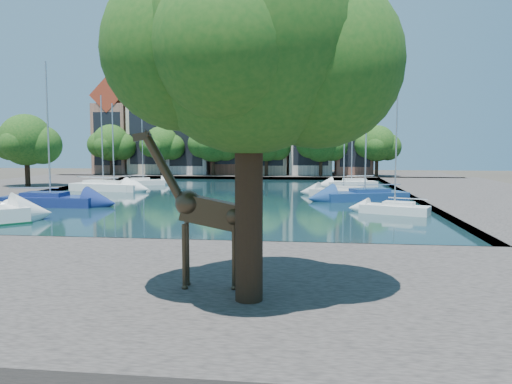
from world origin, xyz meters
TOP-DOWN VIEW (x-y plane):
  - ground at (0.00, 0.00)m, footprint 160.00×160.00m
  - water_basin at (0.00, 24.00)m, footprint 38.00×50.00m
  - near_quay at (0.00, -7.00)m, footprint 50.00×14.00m
  - far_quay at (0.00, 56.00)m, footprint 60.00×16.00m
  - right_quay at (25.00, 24.00)m, footprint 14.00×52.00m
  - plane_tree at (7.62, -9.01)m, footprint 8.32×6.40m
  - townhouse_west_end at (-23.00, 55.99)m, footprint 5.44×9.18m
  - townhouse_west_mid at (-17.00, 55.99)m, footprint 5.94×9.18m
  - townhouse_west_inner at (-10.50, 55.99)m, footprint 6.43×9.18m
  - townhouse_center at (-4.00, 55.99)m, footprint 5.44×9.18m
  - townhouse_east_inner at (2.00, 55.99)m, footprint 5.94×9.18m
  - townhouse_east_mid at (8.50, 55.99)m, footprint 6.43×9.18m
  - townhouse_east_end at (15.00, 55.99)m, footprint 5.44×9.18m
  - far_tree_far_west at (-21.90, 50.49)m, footprint 7.28×5.60m
  - far_tree_west at (-13.91, 50.49)m, footprint 6.76×5.20m
  - far_tree_mid_west at (-5.89, 50.49)m, footprint 7.80×6.00m
  - far_tree_mid_east at (2.10, 50.49)m, footprint 7.02×5.40m
  - far_tree_east at (10.11, 50.49)m, footprint 7.54×5.80m
  - far_tree_far_east at (18.09, 50.49)m, footprint 6.76×5.20m
  - side_tree_left_far at (-21.90, 27.99)m, footprint 7.28×5.60m
  - giraffe_statue at (5.89, -7.85)m, footprint 3.45×0.71m
  - sailboat_left_b at (-12.00, 14.86)m, footprint 7.67×2.69m
  - sailboat_left_c at (-13.59, 28.54)m, footprint 7.33×3.56m
  - sailboat_left_d at (-12.22, 28.19)m, footprint 6.12×3.04m
  - sailboat_left_e at (-12.00, 36.61)m, footprint 5.71×3.45m
  - sailboat_right_a at (15.00, 13.44)m, footprint 5.06×3.37m
  - sailboat_right_b at (13.72, 22.17)m, footprint 7.89×5.00m
  - sailboat_right_c at (12.00, 25.31)m, footprint 6.61×4.21m
  - sailboat_right_d at (13.45, 35.93)m, footprint 6.07×3.30m

SIDE VIEW (x-z plane):
  - ground at x=0.00m, z-range 0.00..0.00m
  - water_basin at x=0.00m, z-range 0.00..0.08m
  - near_quay at x=0.00m, z-range 0.00..0.50m
  - far_quay at x=0.00m, z-range 0.00..0.50m
  - right_quay at x=25.00m, z-range 0.00..0.50m
  - sailboat_left_e at x=-12.00m, z-range -3.76..4.86m
  - sailboat_right_a at x=15.00m, z-range -4.00..5.16m
  - sailboat_right_c at x=12.00m, z-range -3.94..5.14m
  - sailboat_right_d at x=13.45m, z-range -3.44..4.70m
  - sailboat_left_d at x=-12.22m, z-range -4.00..5.33m
  - sailboat_right_b at x=13.72m, z-range -6.07..7.41m
  - sailboat_left_c at x=-13.59m, z-range -4.45..5.81m
  - sailboat_left_b at x=-12.00m, z-range -5.08..6.45m
  - giraffe_statue at x=5.89m, z-range 0.46..5.38m
  - far_tree_west at x=-13.91m, z-range 1.40..8.76m
  - far_tree_far_east at x=18.09m, z-range 1.40..8.76m
  - far_tree_mid_east at x=2.10m, z-range 1.37..8.89m
  - far_tree_far_west at x=-21.90m, z-range 1.34..9.02m
  - far_tree_east at x=10.11m, z-range 1.32..9.16m
  - far_tree_mid_west at x=-5.89m, z-range 1.29..9.29m
  - side_tree_left_far at x=-21.90m, z-range 1.44..9.32m
  - townhouse_east_end at x=15.00m, z-range -0.11..14.32m
  - townhouse_west_inner at x=-10.50m, z-range -0.22..14.92m
  - townhouse_west_end at x=-23.00m, z-range -0.11..14.83m
  - plane_tree at x=7.62m, z-range 2.36..12.98m
  - townhouse_east_inner at x=2.00m, z-range -0.16..15.63m
  - townhouse_east_mid at x=8.50m, z-range -0.22..16.43m
  - townhouse_west_mid at x=-17.00m, z-range -0.16..16.63m
  - townhouse_center at x=-4.00m, z-range -0.10..16.83m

